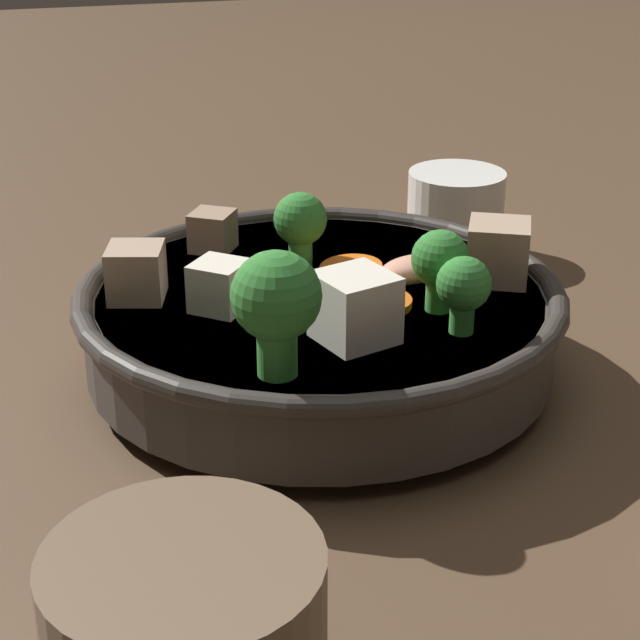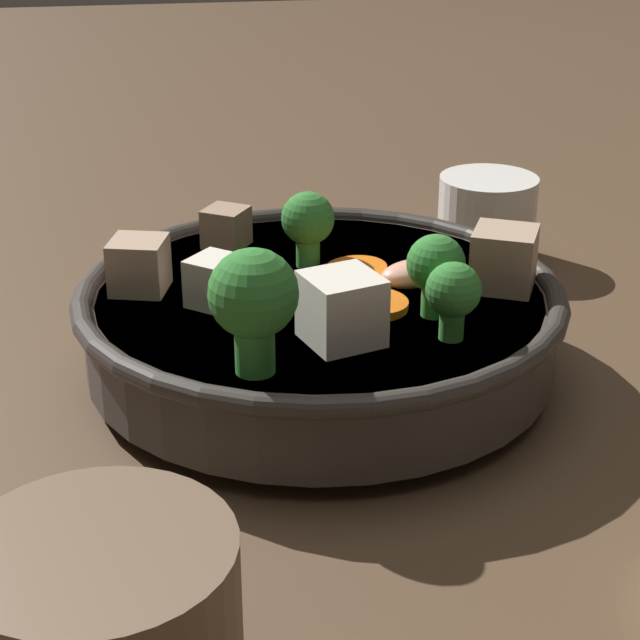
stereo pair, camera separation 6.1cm
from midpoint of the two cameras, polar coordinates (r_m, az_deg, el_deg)
ground_plane at (r=0.62m, az=2.79°, el=-3.03°), size 3.00×3.00×0.00m
stirfry_bowl at (r=0.60m, az=2.91°, el=0.13°), size 0.28×0.28×0.11m
tea_cup at (r=0.80m, az=11.06°, el=5.37°), size 0.07×0.07×0.06m
dark_mug at (r=0.38m, az=-6.84°, el=-16.47°), size 0.12×0.10×0.07m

